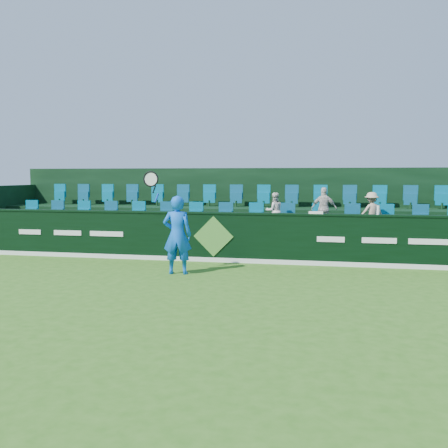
% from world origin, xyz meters
% --- Properties ---
extents(ground, '(60.00, 60.00, 0.00)m').
position_xyz_m(ground, '(0.00, 0.00, 0.00)').
color(ground, '#2F6518').
rests_on(ground, ground).
extents(sponsor_hoarding, '(16.00, 0.25, 1.35)m').
position_xyz_m(sponsor_hoarding, '(0.00, 4.00, 0.67)').
color(sponsor_hoarding, black).
rests_on(sponsor_hoarding, ground).
extents(stand_tier_front, '(16.00, 2.00, 0.80)m').
position_xyz_m(stand_tier_front, '(0.00, 5.10, 0.40)').
color(stand_tier_front, black).
rests_on(stand_tier_front, ground).
extents(stand_tier_back, '(16.00, 1.80, 1.30)m').
position_xyz_m(stand_tier_back, '(0.00, 7.00, 0.65)').
color(stand_tier_back, black).
rests_on(stand_tier_back, ground).
extents(stand_rear, '(16.00, 4.10, 2.60)m').
position_xyz_m(stand_rear, '(0.00, 7.44, 1.22)').
color(stand_rear, black).
rests_on(stand_rear, ground).
extents(seat_row_front, '(13.50, 0.50, 0.60)m').
position_xyz_m(seat_row_front, '(0.00, 5.50, 1.10)').
color(seat_row_front, '#026B8C').
rests_on(seat_row_front, stand_tier_front).
extents(seat_row_back, '(13.50, 0.50, 0.60)m').
position_xyz_m(seat_row_back, '(0.00, 7.30, 1.60)').
color(seat_row_back, '#026B8C').
rests_on(seat_row_back, stand_tier_back).
extents(tennis_player, '(1.21, 0.53, 2.50)m').
position_xyz_m(tennis_player, '(-0.49, 2.13, 0.95)').
color(tennis_player, blue).
rests_on(tennis_player, ground).
extents(spectator_left, '(0.62, 0.56, 1.06)m').
position_xyz_m(spectator_left, '(1.52, 5.12, 1.33)').
color(spectator_left, white).
rests_on(spectator_left, stand_tier_front).
extents(spectator_middle, '(0.74, 0.37, 1.21)m').
position_xyz_m(spectator_middle, '(2.91, 5.12, 1.41)').
color(spectator_middle, beige).
rests_on(spectator_middle, stand_tier_front).
extents(spectator_right, '(0.80, 0.65, 1.08)m').
position_xyz_m(spectator_right, '(4.20, 5.12, 1.34)').
color(spectator_right, '#C3AF8A').
rests_on(spectator_right, stand_tier_front).
extents(towel, '(0.37, 0.24, 0.06)m').
position_xyz_m(towel, '(2.71, 4.00, 1.38)').
color(towel, white).
rests_on(towel, sponsor_hoarding).
extents(drinks_bottle, '(0.07, 0.07, 0.23)m').
position_xyz_m(drinks_bottle, '(4.26, 4.00, 1.47)').
color(drinks_bottle, white).
rests_on(drinks_bottle, sponsor_hoarding).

